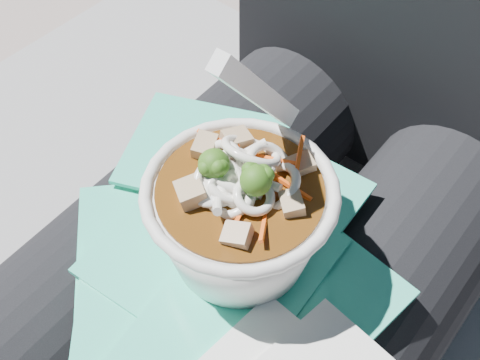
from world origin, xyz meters
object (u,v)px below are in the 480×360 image
Objects in this scene: lap at (231,299)px; udon_bowl at (240,212)px; stone_ledge at (303,333)px; plastic_bag at (220,276)px; person_body at (294,214)px.

lap is 2.58× the size of udon_bowl.
udon_bowl is at bearing -18.63° from lap.
stone_ledge is at bearing 90.00° from lap.
stone_ledge is 0.42m from plastic_bag.
person_body is 5.32× the size of udon_bowl.
udon_bowl is (0.01, -0.15, 0.44)m from stone_ledge.
lap is 0.09m from plastic_bag.
person_body reaches higher than lap.
stone_ledge is 0.47m from udon_bowl.
stone_ledge is at bearing 90.00° from person_body.
plastic_bag is at bearing -86.28° from stone_ledge.
person_body is at bearing 90.00° from lap.
plastic_bag reaches higher than lap.
lap is at bearing 113.32° from plastic_bag.
stone_ledge is at bearing 94.70° from udon_bowl.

